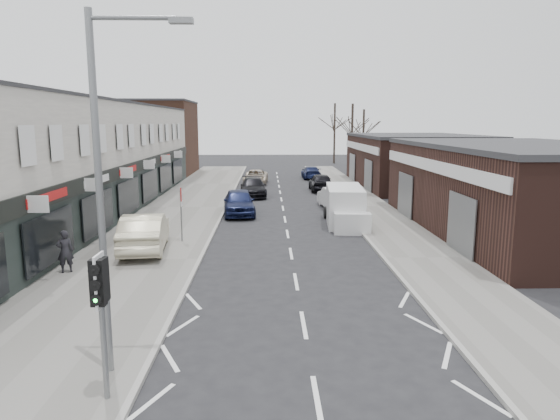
{
  "coord_description": "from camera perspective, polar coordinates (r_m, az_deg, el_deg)",
  "views": [
    {
      "loc": [
        -1.02,
        -11.67,
        5.79
      ],
      "look_at": [
        -0.58,
        6.5,
        2.6
      ],
      "focal_mm": 32.0,
      "sensor_mm": 36.0,
      "label": 1
    }
  ],
  "objects": [
    {
      "name": "parked_car_left_a",
      "position": [
        31.78,
        -4.71,
        0.92
      ],
      "size": [
        2.34,
        4.94,
        1.63
      ],
      "primitive_type": "imported",
      "rotation": [
        0.0,
        0.0,
        0.09
      ],
      "color": "#141A3E",
      "rests_on": "ground"
    },
    {
      "name": "pedestrian",
      "position": [
        20.78,
        -23.35,
        -4.36
      ],
      "size": [
        0.71,
        0.6,
        1.65
      ],
      "primitive_type": "imported",
      "rotation": [
        0.0,
        0.0,
        3.53
      ],
      "color": "black",
      "rests_on": "pavement_left"
    },
    {
      "name": "right_unit_far",
      "position": [
        47.76,
        15.12,
        5.36
      ],
      "size": [
        10.0,
        16.0,
        4.5
      ],
      "primitive_type": "cube",
      "color": "#361E18",
      "rests_on": "ground"
    },
    {
      "name": "parked_car_right_c",
      "position": [
        52.43,
        3.57,
        4.31
      ],
      "size": [
        1.86,
        4.47,
        1.29
      ],
      "primitive_type": "imported",
      "rotation": [
        0.0,
        0.0,
        3.15
      ],
      "color": "#141C40",
      "rests_on": "ground"
    },
    {
      "name": "parked_car_right_b",
      "position": [
        42.91,
        4.67,
        3.2
      ],
      "size": [
        1.82,
        4.5,
        1.53
      ],
      "primitive_type": "imported",
      "rotation": [
        0.0,
        0.0,
        3.14
      ],
      "color": "black",
      "rests_on": "ground"
    },
    {
      "name": "ground",
      "position": [
        13.07,
        3.37,
        -16.37
      ],
      "size": [
        160.0,
        160.0,
        0.0
      ],
      "primitive_type": "plane",
      "color": "black",
      "rests_on": "ground"
    },
    {
      "name": "white_van",
      "position": [
        28.84,
        7.44,
        0.36
      ],
      "size": [
        2.33,
        5.7,
        2.17
      ],
      "rotation": [
        0.0,
        0.0,
        -0.08
      ],
      "color": "silver",
      "rests_on": "ground"
    },
    {
      "name": "sedan_on_pavement",
      "position": [
        23.17,
        -15.22,
        -2.42
      ],
      "size": [
        2.39,
        5.29,
        1.69
      ],
      "primitive_type": "imported",
      "rotation": [
        0.0,
        0.0,
        3.26
      ],
      "color": "#C1BA9B",
      "rests_on": "pavement_left"
    },
    {
      "name": "tree_far_b",
      "position": [
        67.1,
        9.4,
        4.88
      ],
      "size": [
        3.6,
        3.6,
        7.5
      ],
      "primitive_type": null,
      "color": "#382D26",
      "rests_on": "ground"
    },
    {
      "name": "warning_sign",
      "position": [
        24.29,
        -11.19,
        1.27
      ],
      "size": [
        0.12,
        0.8,
        2.7
      ],
      "color": "slate",
      "rests_on": "pavement_left"
    },
    {
      "name": "parked_car_left_b",
      "position": [
        39.72,
        -3.09,
        2.61
      ],
      "size": [
        2.28,
        5.08,
        1.45
      ],
      "primitive_type": "imported",
      "rotation": [
        0.0,
        0.0,
        0.05
      ],
      "color": "black",
      "rests_on": "ground"
    },
    {
      "name": "tree_far_c",
      "position": [
        72.53,
        6.18,
        5.32
      ],
      "size": [
        3.6,
        3.6,
        8.5
      ],
      "primitive_type": null,
      "color": "#382D26",
      "rests_on": "ground"
    },
    {
      "name": "pavement_left",
      "position": [
        34.63,
        -10.9,
        0.25
      ],
      "size": [
        5.5,
        64.0,
        0.12
      ],
      "primitive_type": "cube",
      "color": "slate",
      "rests_on": "ground"
    },
    {
      "name": "right_unit_near",
      "position": [
        29.23,
        26.19,
        1.97
      ],
      "size": [
        10.0,
        18.0,
        4.5
      ],
      "primitive_type": "cube",
      "color": "#361E18",
      "rests_on": "ground"
    },
    {
      "name": "brick_block_far",
      "position": [
        58.05,
        -13.94,
        7.9
      ],
      "size": [
        8.0,
        10.0,
        8.0
      ],
      "primitive_type": "cube",
      "color": "#4C2D20",
      "rests_on": "ground"
    },
    {
      "name": "parked_car_left_c",
      "position": [
        47.94,
        -2.8,
        3.8
      ],
      "size": [
        2.38,
        4.82,
        1.32
      ],
      "primitive_type": "imported",
      "rotation": [
        0.0,
        0.0,
        -0.04
      ],
      "color": "#BEAE98",
      "rests_on": "ground"
    },
    {
      "name": "pavement_right",
      "position": [
        34.82,
        9.84,
        0.34
      ],
      "size": [
        3.5,
        64.0,
        0.12
      ],
      "primitive_type": "cube",
      "color": "slate",
      "rests_on": "ground"
    },
    {
      "name": "tree_far_a",
      "position": [
        60.78,
        8.13,
        4.39
      ],
      "size": [
        3.6,
        3.6,
        8.0
      ],
      "primitive_type": null,
      "color": "#382D26",
      "rests_on": "ground"
    },
    {
      "name": "shop_terrace_left",
      "position": [
        33.65,
        -23.27,
        5.33
      ],
      "size": [
        8.0,
        41.0,
        7.1
      ],
      "primitive_type": "cube",
      "color": "silver",
      "rests_on": "ground"
    },
    {
      "name": "traffic_light",
      "position": [
        10.77,
        -19.85,
        -8.93
      ],
      "size": [
        0.28,
        0.6,
        3.1
      ],
      "color": "slate",
      "rests_on": "pavement_left"
    },
    {
      "name": "street_lamp",
      "position": [
        11.48,
        -19.2,
        3.54
      ],
      "size": [
        2.23,
        0.22,
        8.0
      ],
      "color": "slate",
      "rests_on": "pavement_left"
    },
    {
      "name": "parked_car_right_a",
      "position": [
        34.14,
        6.23,
        1.4
      ],
      "size": [
        2.0,
        4.67,
        1.5
      ],
      "primitive_type": "imported",
      "rotation": [
        0.0,
        0.0,
        3.24
      ],
      "color": "white",
      "rests_on": "ground"
    }
  ]
}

